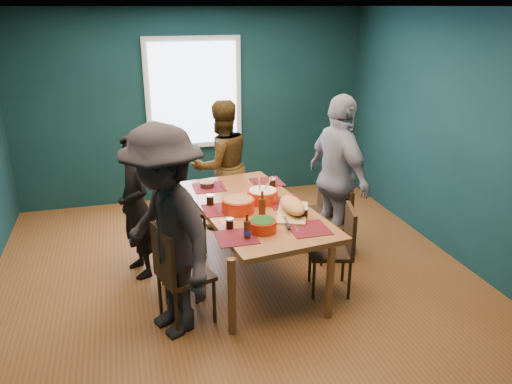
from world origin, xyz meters
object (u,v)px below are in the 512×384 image
(chair_right_near, at_px, (339,243))
(bowl_dumpling, at_px, (263,195))
(dining_table, at_px, (254,213))
(person_back, at_px, (222,166))
(bowl_herbs, at_px, (263,225))
(cutting_board, at_px, (292,207))
(chair_right_mid, at_px, (336,218))
(chair_left_near, at_px, (176,268))
(chair_right_far, at_px, (318,206))
(bowl_salad, at_px, (238,205))
(chair_left_far, at_px, (173,207))
(person_right, at_px, (338,178))
(chair_left_mid, at_px, (172,243))
(person_far_left, at_px, (136,206))
(person_near_left, at_px, (166,233))

(chair_right_near, height_order, bowl_dumpling, bowl_dumpling)
(dining_table, xyz_separation_m, person_back, (-0.06, 1.32, 0.11))
(bowl_herbs, bearing_deg, cutting_board, 38.41)
(cutting_board, bearing_deg, bowl_herbs, -118.21)
(chair_right_mid, distance_m, person_back, 1.61)
(chair_left_near, bearing_deg, person_back, 50.16)
(chair_right_mid, bearing_deg, bowl_dumpling, 179.38)
(chair_right_far, bearing_deg, person_back, 139.50)
(chair_left_near, xyz_separation_m, chair_right_mid, (1.88, 0.80, -0.07))
(dining_table, bearing_deg, bowl_salad, -161.26)
(chair_left_far, xyz_separation_m, cutting_board, (1.06, -1.01, 0.28))
(chair_right_mid, relative_size, person_right, 0.45)
(bowl_herbs, bearing_deg, chair_right_near, 4.91)
(chair_right_far, height_order, chair_right_mid, chair_right_mid)
(chair_left_mid, distance_m, bowl_herbs, 0.96)
(person_far_left, xyz_separation_m, bowl_dumpling, (1.28, -0.27, 0.09))
(chair_right_mid, relative_size, bowl_salad, 2.54)
(person_back, xyz_separation_m, bowl_salad, (-0.12, -1.41, 0.03))
(chair_left_far, xyz_separation_m, chair_right_near, (1.47, -1.25, -0.06))
(person_right, relative_size, bowl_salad, 5.67)
(person_far_left, bearing_deg, chair_right_near, 47.67)
(chair_left_near, bearing_deg, cutting_board, -0.12)
(bowl_dumpling, bearing_deg, chair_left_far, 143.97)
(chair_left_far, height_order, bowl_herbs, chair_left_far)
(bowl_salad, height_order, cutting_board, cutting_board)
(chair_right_far, height_order, person_near_left, person_near_left)
(chair_right_mid, distance_m, chair_right_near, 0.73)
(chair_left_mid, xyz_separation_m, person_right, (1.90, 0.37, 0.38))
(dining_table, bearing_deg, chair_right_mid, 0.95)
(chair_left_near, xyz_separation_m, person_right, (1.92, 0.89, 0.37))
(chair_right_far, xyz_separation_m, cutting_board, (-0.62, -0.82, 0.38))
(chair_right_far, xyz_separation_m, person_far_left, (-2.09, -0.17, 0.29))
(chair_left_mid, relative_size, bowl_dumpling, 2.91)
(chair_left_far, bearing_deg, bowl_salad, -70.99)
(chair_right_mid, relative_size, person_far_left, 0.54)
(person_near_left, bearing_deg, chair_left_mid, 147.86)
(chair_left_near, relative_size, chair_right_mid, 1.15)
(dining_table, height_order, chair_right_mid, chair_right_mid)
(chair_right_near, relative_size, person_near_left, 0.48)
(cutting_board, bearing_deg, person_near_left, -137.47)
(cutting_board, bearing_deg, person_right, 59.21)
(chair_left_near, relative_size, person_far_left, 0.62)
(chair_left_far, distance_m, bowl_salad, 1.03)
(chair_left_mid, height_order, chair_right_mid, chair_left_mid)
(cutting_board, bearing_deg, bowl_salad, -178.68)
(dining_table, relative_size, person_near_left, 1.17)
(cutting_board, bearing_deg, chair_right_far, 76.19)
(chair_left_mid, xyz_separation_m, chair_left_near, (-0.02, -0.51, 0.01))
(chair_right_mid, xyz_separation_m, chair_right_near, (-0.27, -0.68, 0.04))
(chair_left_mid, distance_m, person_far_left, 0.63)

